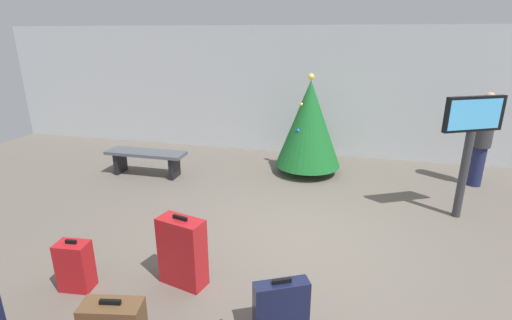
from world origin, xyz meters
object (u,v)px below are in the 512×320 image
Objects in this scene: holiday_tree at (309,124)px; suitcase_2 at (182,252)px; flight_info_kiosk at (471,134)px; suitcase_1 at (75,266)px; waiting_bench at (146,157)px; suitcase_0 at (281,306)px; traveller_0 at (482,138)px.

suitcase_2 is at bearing -103.24° from holiday_tree.
flight_info_kiosk is 5.39m from suitcase_1.
waiting_bench is 2.64× the size of suitcase_1.
flight_info_kiosk is 3.80m from suitcase_0.
flight_info_kiosk reaches higher than waiting_bench.
holiday_tree is 2.36× the size of suitcase_2.
waiting_bench is at bearing 134.00° from suitcase_0.
holiday_tree is 4.03m from suitcase_2.
flight_info_kiosk is (2.44, -1.36, 0.29)m from holiday_tree.
suitcase_2 is (-3.35, -2.52, -0.90)m from flight_info_kiosk.
flight_info_kiosk is at bearing 33.05° from suitcase_1.
suitcase_2 is (-1.18, 0.43, 0.14)m from suitcase_0.
suitcase_1 reaches higher than suitcase_0.
waiting_bench is at bearing 125.38° from suitcase_2.
flight_info_kiosk is 3.09× the size of suitcase_1.
traveller_0 is at bearing 40.65° from suitcase_1.
holiday_tree is 3.05m from traveller_0.
waiting_bench is 1.89× the size of suitcase_2.
suitcase_0 is (-2.79, -4.40, -0.65)m from traveller_0.
suitcase_1 is 1.16m from suitcase_2.
waiting_bench is at bearing -170.86° from traveller_0.
flight_info_kiosk is at bearing -112.96° from traveller_0.
flight_info_kiosk reaches higher than suitcase_0.
holiday_tree is 4.75m from suitcase_1.
flight_info_kiosk is at bearing -29.20° from holiday_tree.
flight_info_kiosk is 3.36× the size of suitcase_0.
traveller_0 is (3.05, 0.09, -0.10)m from holiday_tree.
traveller_0 is (6.09, 0.98, 0.54)m from waiting_bench.
traveller_0 reaches higher than suitcase_2.
waiting_bench is 2.86× the size of suitcase_0.
suitcase_0 reaches higher than waiting_bench.
holiday_tree is at bearing 150.80° from flight_info_kiosk.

